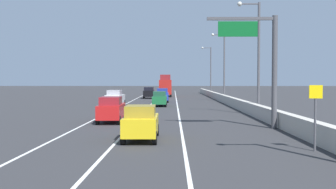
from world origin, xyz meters
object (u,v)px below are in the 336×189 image
object	(u,v)px
lamp_post_right_third	(223,62)
lamp_post_right_fourth	(210,68)
lamp_post_right_second	(256,50)
car_white_4	(115,98)
car_green_0	(160,99)
speed_advisory_sign	(315,112)
car_black_1	(149,93)
car_yellow_5	(141,123)
box_truck	(165,86)
overhead_sign_gantry	(264,58)
car_blue_3	(162,95)
car_red_2	(111,109)

from	to	relation	value
lamp_post_right_third	lamp_post_right_fourth	size ratio (longest dim) A/B	1.00
lamp_post_right_second	car_white_4	world-z (taller)	lamp_post_right_second
lamp_post_right_second	lamp_post_right_third	size ratio (longest dim) A/B	1.00
car_green_0	car_white_4	distance (m)	5.87
speed_advisory_sign	car_black_1	xyz separation A→B (m)	(-10.78, 51.87, -0.75)
car_black_1	car_white_4	xyz separation A→B (m)	(-3.09, -19.78, -0.02)
lamp_post_right_second	car_yellow_5	bearing A→B (deg)	-121.43
car_green_0	car_black_1	distance (m)	21.13
car_white_4	box_truck	xyz separation A→B (m)	(5.84, 28.77, 1.03)
overhead_sign_gantry	car_blue_3	distance (m)	32.78
car_green_0	car_red_2	bearing A→B (deg)	-99.36
car_red_2	car_blue_3	bearing A→B (deg)	83.53
car_red_2	car_yellow_5	size ratio (longest dim) A/B	1.19
car_black_1	car_red_2	distance (m)	39.63
lamp_post_right_second	speed_advisory_sign	bearing A→B (deg)	-93.78
lamp_post_right_fourth	car_blue_3	size ratio (longest dim) A/B	2.19
lamp_post_right_third	box_truck	xyz separation A→B (m)	(-9.24, 18.12, -3.97)
lamp_post_right_second	car_green_0	size ratio (longest dim) A/B	2.19
lamp_post_right_second	box_truck	bearing A→B (deg)	102.34
speed_advisory_sign	lamp_post_right_fourth	distance (m)	67.08
car_green_0	lamp_post_right_third	bearing A→B (deg)	51.74
overhead_sign_gantry	car_white_4	bearing A→B (deg)	119.47
speed_advisory_sign	car_green_0	bearing A→B (deg)	104.71
speed_advisory_sign	car_red_2	world-z (taller)	speed_advisory_sign
lamp_post_right_third	car_red_2	size ratio (longest dim) A/B	2.17
car_blue_3	lamp_post_right_fourth	bearing A→B (deg)	70.58
lamp_post_right_fourth	car_green_0	size ratio (longest dim) A/B	2.19
lamp_post_right_third	car_black_1	distance (m)	15.88
car_red_2	box_truck	bearing A→B (deg)	86.28
car_yellow_5	box_truck	world-z (taller)	box_truck
speed_advisory_sign	car_red_2	distance (m)	16.60
car_red_2	box_truck	distance (m)	48.73
car_blue_3	car_black_1	bearing A→B (deg)	102.96
car_green_0	overhead_sign_gantry	bearing A→B (deg)	-71.24
car_blue_3	car_yellow_5	bearing A→B (deg)	-90.17
car_blue_3	car_green_0	bearing A→B (deg)	-90.44
lamp_post_right_fourth	box_truck	bearing A→B (deg)	-147.36
car_black_1	speed_advisory_sign	bearing A→B (deg)	-78.26
lamp_post_right_second	car_green_0	world-z (taller)	lamp_post_right_second
speed_advisory_sign	lamp_post_right_second	size ratio (longest dim) A/B	0.29
speed_advisory_sign	car_white_4	world-z (taller)	speed_advisory_sign
overhead_sign_gantry	car_blue_3	size ratio (longest dim) A/B	1.57
speed_advisory_sign	car_red_2	xyz separation A→B (m)	(-11.19, 12.24, -0.78)
overhead_sign_gantry	car_black_1	size ratio (longest dim) A/B	1.79
lamp_post_right_fourth	box_truck	size ratio (longest dim) A/B	1.19
lamp_post_right_third	car_green_0	size ratio (longest dim) A/B	2.19
overhead_sign_gantry	car_red_2	size ratio (longest dim) A/B	1.55
overhead_sign_gantry	box_truck	world-z (taller)	overhead_sign_gantry
speed_advisory_sign	lamp_post_right_second	bearing A→B (deg)	86.22
car_green_0	car_red_2	world-z (taller)	car_red_2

